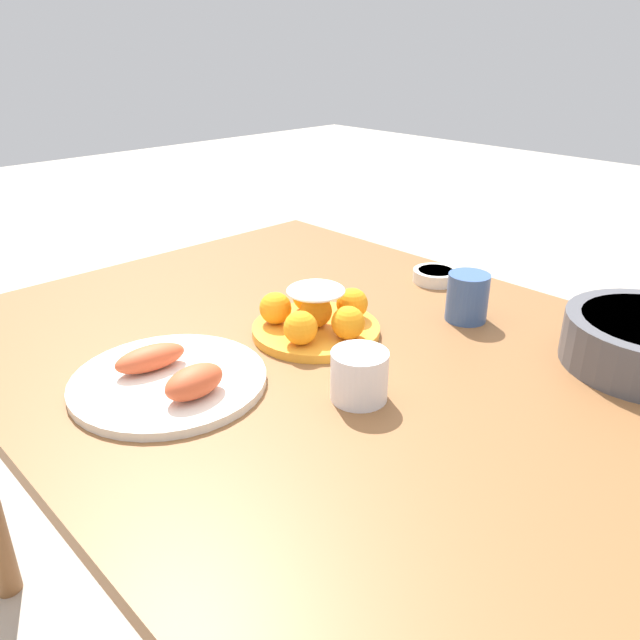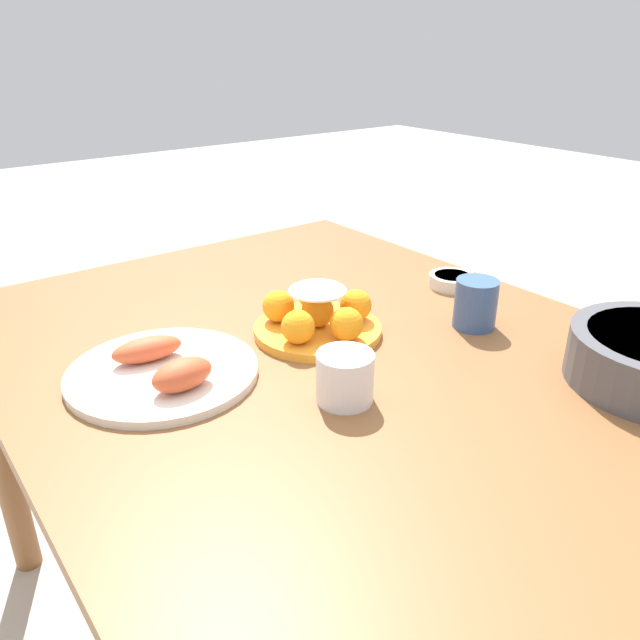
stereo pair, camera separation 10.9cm
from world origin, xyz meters
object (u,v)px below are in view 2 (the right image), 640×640
object	(u,v)px
cup_near	(345,377)
seafood_platter	(164,370)
dining_table	(322,390)
cup_far	(476,304)
cake_plate	(318,316)
sauce_bowl	(452,280)

from	to	relation	value
cup_near	seafood_platter	bearing A→B (deg)	-140.25
dining_table	cup_far	world-z (taller)	cup_far
cake_plate	dining_table	bearing A→B (deg)	-29.19
seafood_platter	cup_near	world-z (taller)	cup_near
seafood_platter	cup_near	xyz separation A→B (m)	(0.22, 0.19, 0.02)
sauce_bowl	cup_near	size ratio (longest dim) A/B	1.15
cup_near	cup_far	world-z (taller)	cup_far
cup_far	seafood_platter	bearing A→B (deg)	-107.53
cake_plate	seafood_platter	world-z (taller)	cake_plate
cup_far	cake_plate	bearing A→B (deg)	-121.12
dining_table	seafood_platter	size ratio (longest dim) A/B	4.28
sauce_bowl	cup_near	distance (m)	0.52
cup_near	sauce_bowl	bearing A→B (deg)	114.26
dining_table	sauce_bowl	xyz separation A→B (m)	(-0.06, 0.40, 0.10)
cake_plate	seafood_platter	xyz separation A→B (m)	(-0.02, -0.29, -0.02)
cake_plate	cup_near	distance (m)	0.23
dining_table	cup_near	world-z (taller)	cup_near
dining_table	cake_plate	xyz separation A→B (m)	(-0.05, 0.03, 0.12)
cup_near	cup_far	xyz separation A→B (m)	(-0.05, 0.35, 0.01)
cake_plate	cup_far	xyz separation A→B (m)	(0.15, 0.25, 0.01)
sauce_bowl	seafood_platter	size ratio (longest dim) A/B	0.33
dining_table	sauce_bowl	distance (m)	0.41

